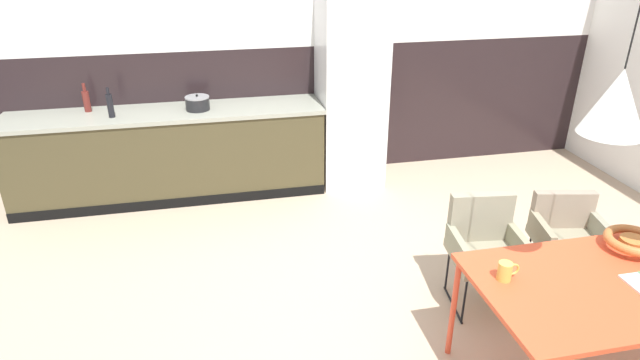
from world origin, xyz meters
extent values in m
plane|color=tan|center=(0.00, 0.00, 0.00)|extent=(8.48, 8.48, 0.00)
cube|color=black|center=(0.00, 2.79, 0.70)|extent=(6.53, 0.12, 1.40)
cube|color=#453D26|center=(-1.60, 2.43, 0.43)|extent=(3.03, 0.60, 0.86)
cube|color=#979A8B|center=(-1.60, 2.43, 0.88)|extent=(3.06, 0.63, 0.04)
cube|color=black|center=(-1.60, 2.13, 0.05)|extent=(3.03, 0.01, 0.10)
cube|color=silver|center=(0.26, 2.43, 0.97)|extent=(0.64, 0.60, 1.95)
cube|color=#DC4D2B|center=(1.04, -0.69, 0.73)|extent=(1.75, 0.90, 0.03)
cylinder|color=#DE492F|center=(0.21, -0.28, 0.36)|extent=(0.04, 0.04, 0.71)
cube|color=gray|center=(0.64, 0.13, 0.41)|extent=(0.53, 0.52, 0.06)
cube|color=gray|center=(0.67, 0.33, 0.62)|extent=(0.46, 0.14, 0.36)
cube|color=gray|center=(0.86, 0.10, 0.51)|extent=(0.10, 0.42, 0.14)
cube|color=gray|center=(0.42, 0.15, 0.51)|extent=(0.10, 0.42, 0.14)
cylinder|color=black|center=(0.82, -0.09, 0.19)|extent=(0.02, 0.02, 0.38)
cylinder|color=black|center=(0.42, -0.04, 0.19)|extent=(0.02, 0.02, 0.38)
cylinder|color=black|center=(0.86, 0.29, 0.19)|extent=(0.02, 0.02, 0.38)
cylinder|color=black|center=(0.47, 0.34, 0.19)|extent=(0.02, 0.02, 0.38)
cylinder|color=black|center=(0.84, 0.10, 0.01)|extent=(0.07, 0.41, 0.02)
cylinder|color=black|center=(0.44, 0.15, 0.01)|extent=(0.07, 0.41, 0.02)
cube|color=gray|center=(1.33, 0.17, 0.41)|extent=(0.57, 0.55, 0.06)
cube|color=gray|center=(1.37, 0.37, 0.58)|extent=(0.46, 0.17, 0.29)
cube|color=gray|center=(1.54, 0.13, 0.51)|extent=(0.14, 0.42, 0.14)
cube|color=gray|center=(1.11, 0.22, 0.51)|extent=(0.14, 0.42, 0.14)
cylinder|color=black|center=(1.48, -0.05, 0.19)|extent=(0.02, 0.02, 0.38)
cylinder|color=black|center=(1.09, 0.03, 0.19)|extent=(0.02, 0.02, 0.38)
cylinder|color=black|center=(1.56, 0.32, 0.19)|extent=(0.02, 0.02, 0.38)
cylinder|color=black|center=(1.17, 0.40, 0.19)|extent=(0.02, 0.02, 0.38)
cylinder|color=black|center=(1.52, 0.13, 0.01)|extent=(0.10, 0.41, 0.02)
cylinder|color=black|center=(1.13, 0.22, 0.01)|extent=(0.10, 0.41, 0.02)
cylinder|color=#B2662D|center=(1.25, -0.43, 0.78)|extent=(0.15, 0.15, 0.08)
torus|color=#B36632|center=(1.25, -0.43, 0.81)|extent=(0.33, 0.33, 0.05)
cylinder|color=gold|center=(0.34, -0.55, 0.80)|extent=(0.08, 0.08, 0.11)
torus|color=gold|center=(0.39, -0.55, 0.80)|extent=(0.07, 0.01, 0.07)
cylinder|color=black|center=(-1.29, 2.41, 0.96)|extent=(0.23, 0.23, 0.12)
cylinder|color=gray|center=(-1.29, 2.41, 1.03)|extent=(0.23, 0.23, 0.01)
sphere|color=black|center=(-1.29, 2.41, 1.05)|extent=(0.02, 0.02, 0.02)
cylinder|color=black|center=(-2.08, 2.34, 1.01)|extent=(0.06, 0.06, 0.22)
cylinder|color=black|center=(-2.08, 2.34, 1.15)|extent=(0.03, 0.03, 0.06)
cylinder|color=maroon|center=(-2.32, 2.57, 1.00)|extent=(0.07, 0.07, 0.20)
cylinder|color=maroon|center=(-2.32, 2.57, 1.14)|extent=(0.03, 0.03, 0.08)
cone|color=silver|center=(0.69, -0.65, 1.76)|extent=(0.30, 0.30, 0.31)
camera|label=1|loc=(-1.15, -2.70, 2.49)|focal=29.82mm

